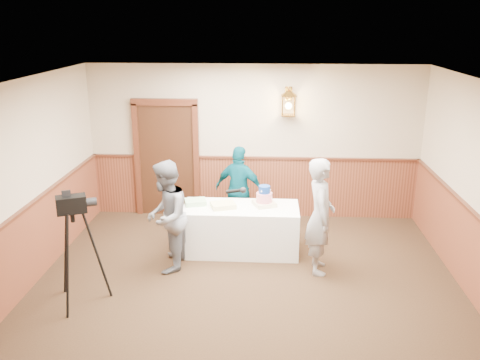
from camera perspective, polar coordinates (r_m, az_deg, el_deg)
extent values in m
plane|color=#301F12|center=(6.54, 0.41, -15.15)|extent=(7.00, 7.00, 0.00)
cube|color=#BDAA8D|center=(9.24, 1.57, 4.25)|extent=(6.00, 0.02, 2.80)
cube|color=white|center=(5.55, 0.47, 9.97)|extent=(6.00, 7.00, 0.02)
cube|color=#562B18|center=(9.46, 1.53, -0.79)|extent=(5.98, 0.04, 1.10)
cube|color=#562B18|center=(7.05, -24.90, -9.22)|extent=(0.04, 6.98, 1.10)
cube|color=#4C2214|center=(9.28, 1.55, 2.52)|extent=(5.98, 0.07, 0.04)
cube|color=#341A0E|center=(9.47, -8.19, 2.21)|extent=(1.00, 0.06, 2.10)
cube|color=white|center=(8.05, 0.09, -5.51)|extent=(1.80, 0.80, 0.75)
cube|color=beige|center=(7.96, 2.74, -2.66)|extent=(0.41, 0.41, 0.06)
cylinder|color=red|center=(7.93, 2.75, -1.95)|extent=(0.25, 0.25, 0.15)
cylinder|color=navy|center=(7.88, 2.76, -1.06)|extent=(0.18, 0.18, 0.11)
cube|color=#CFD07C|center=(7.87, -1.92, -2.85)|extent=(0.43, 0.38, 0.07)
cube|color=#8CC38A|center=(8.03, -5.03, -2.48)|extent=(0.38, 0.34, 0.08)
imported|color=slate|center=(7.40, -8.29, -4.09)|extent=(0.63, 0.81, 1.64)
cylinder|color=black|center=(6.98, -0.69, -1.26)|extent=(0.23, 0.09, 0.09)
sphere|color=black|center=(6.94, 0.35, -1.15)|extent=(0.08, 0.08, 0.08)
imported|color=gray|center=(7.35, 8.99, -4.02)|extent=(0.42, 0.63, 1.71)
imported|color=#054A59|center=(8.66, -0.05, -1.11)|extent=(0.96, 0.65, 1.52)
cube|color=black|center=(6.60, -18.43, -2.61)|extent=(0.41, 0.33, 0.21)
cylinder|color=black|center=(6.61, -16.42, -2.39)|extent=(0.17, 0.16, 0.11)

